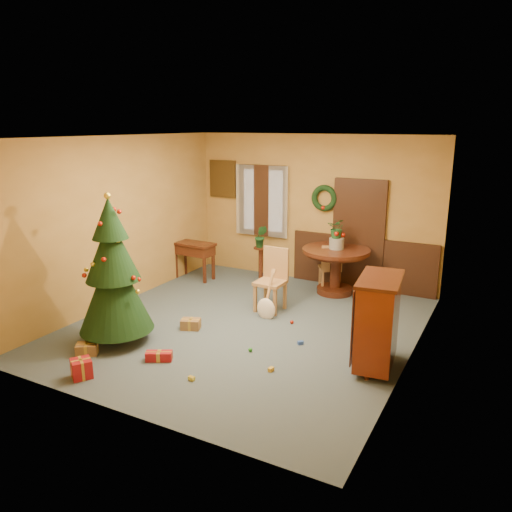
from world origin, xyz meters
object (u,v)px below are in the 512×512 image
Objects in this scene: writing_desk at (194,252)px; chair_near at (273,277)px; sideboard at (378,320)px; christmas_tree at (113,273)px; dining_table at (336,262)px.

chair_near is at bearing -20.50° from writing_desk.
christmas_tree is at bearing -164.72° from sideboard.
writing_desk is 0.71× the size of sideboard.
chair_near is 1.23× the size of writing_desk.
dining_table is 2.95m from sideboard.
sideboard is (4.29, -2.09, 0.09)m from writing_desk.
chair_near is at bearing -117.35° from dining_table.
christmas_tree reaches higher than sideboard.
sideboard is at bearing -25.91° from writing_desk.
sideboard is (1.45, -2.57, 0.06)m from dining_table.
writing_desk is at bearing 154.09° from sideboard.
christmas_tree is (-1.42, -2.24, 0.47)m from chair_near.
christmas_tree is at bearing -122.32° from chair_near.
christmas_tree is at bearing -120.56° from dining_table.
christmas_tree is 3.69m from sideboard.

